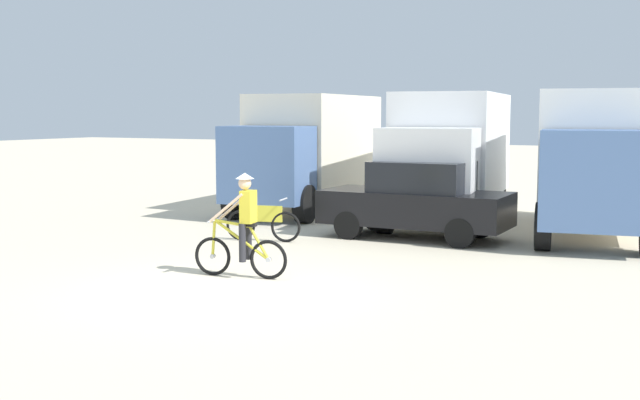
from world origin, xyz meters
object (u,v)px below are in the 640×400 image
object	(u,v)px
box_truck_avon_van	(450,150)
sedan_parked	(417,200)
cyclist_orange_shirt	(243,229)
bicycle_spare	(263,224)
box_truck_cream_rv	(309,146)
box_truck_white_box	(596,154)

from	to	relation	value
box_truck_avon_van	sedan_parked	xyz separation A→B (m)	(0.33, -3.24, -0.99)
cyclist_orange_shirt	bicycle_spare	distance (m)	3.94
box_truck_cream_rv	box_truck_avon_van	xyz separation A→B (m)	(4.43, -0.41, 0.00)
box_truck_white_box	sedan_parked	world-z (taller)	box_truck_white_box
box_truck_avon_van	sedan_parked	bearing A→B (deg)	-84.13
cyclist_orange_shirt	box_truck_white_box	bearing A→B (deg)	60.59
box_truck_white_box	cyclist_orange_shirt	world-z (taller)	box_truck_white_box
sedan_parked	bicycle_spare	size ratio (longest dim) A/B	2.48
box_truck_cream_rv	box_truck_avon_van	size ratio (longest dim) A/B	0.99
sedan_parked	cyclist_orange_shirt	size ratio (longest dim) A/B	2.31
box_truck_avon_van	box_truck_white_box	xyz separation A→B (m)	(3.75, -0.62, 0.00)
sedan_parked	bicycle_spare	bearing A→B (deg)	-146.07
box_truck_cream_rv	cyclist_orange_shirt	world-z (taller)	box_truck_cream_rv
cyclist_orange_shirt	bicycle_spare	bearing A→B (deg)	116.74
sedan_parked	cyclist_orange_shirt	bearing A→B (deg)	-101.61
bicycle_spare	cyclist_orange_shirt	bearing A→B (deg)	-63.26
sedan_parked	cyclist_orange_shirt	world-z (taller)	cyclist_orange_shirt
box_truck_avon_van	box_truck_white_box	world-z (taller)	same
sedan_parked	cyclist_orange_shirt	distance (m)	5.55
box_truck_avon_van	cyclist_orange_shirt	xyz separation A→B (m)	(-0.78, -8.68, -1.03)
box_truck_avon_van	box_truck_cream_rv	bearing A→B (deg)	174.72
box_truck_cream_rv	box_truck_white_box	distance (m)	8.25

